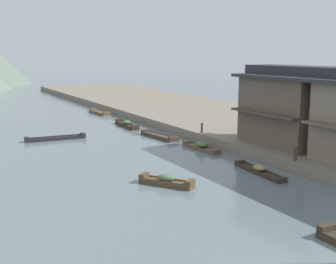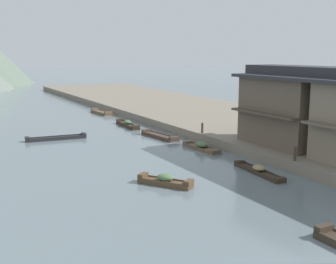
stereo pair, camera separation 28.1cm
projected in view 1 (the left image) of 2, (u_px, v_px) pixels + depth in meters
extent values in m
cube|color=slate|center=(229.00, 119.00, 49.47)|extent=(18.00, 110.00, 0.82)
cube|color=#33281E|center=(327.00, 227.00, 18.94)|extent=(0.87, 0.36, 0.26)
cube|color=#232326|center=(56.00, 139.00, 40.00)|extent=(5.49, 1.36, 0.23)
cube|color=#232326|center=(83.00, 134.00, 40.97)|extent=(0.43, 0.82, 0.21)
cube|color=#232326|center=(26.00, 138.00, 38.95)|extent=(0.43, 0.82, 0.21)
cube|color=#232326|center=(55.00, 136.00, 40.33)|extent=(4.92, 0.52, 0.08)
cube|color=#232326|center=(56.00, 138.00, 39.61)|extent=(4.92, 0.52, 0.08)
cube|color=#33281E|center=(127.00, 125.00, 47.08)|extent=(1.08, 5.20, 0.27)
cube|color=#33281E|center=(119.00, 120.00, 49.18)|extent=(0.79, 0.39, 0.24)
cube|color=#33281E|center=(135.00, 126.00, 44.89)|extent=(0.79, 0.39, 0.24)
cube|color=#33281E|center=(123.00, 124.00, 46.88)|extent=(0.28, 4.67, 0.08)
cube|color=#33281E|center=(130.00, 124.00, 47.22)|extent=(0.28, 4.67, 0.08)
ellipsoid|color=#4C6B42|center=(127.00, 122.00, 47.02)|extent=(0.82, 1.11, 0.43)
cube|color=brown|center=(166.00, 183.00, 26.30)|extent=(2.64, 3.33, 0.29)
cube|color=brown|center=(144.00, 175.00, 26.95)|extent=(0.84, 0.73, 0.26)
cube|color=brown|center=(190.00, 182.00, 25.54)|extent=(0.84, 0.73, 0.26)
cube|color=brown|center=(164.00, 182.00, 25.93)|extent=(1.72, 2.48, 0.08)
cube|color=brown|center=(169.00, 179.00, 26.60)|extent=(1.72, 2.48, 0.08)
ellipsoid|color=#4C6B42|center=(166.00, 177.00, 26.23)|extent=(1.24, 1.32, 0.42)
cube|color=brown|center=(100.00, 113.00, 56.76)|extent=(1.49, 4.63, 0.28)
cube|color=brown|center=(93.00, 109.00, 58.45)|extent=(1.03, 0.44, 0.25)
cube|color=brown|center=(107.00, 113.00, 54.96)|extent=(1.03, 0.44, 0.25)
cube|color=brown|center=(96.00, 112.00, 56.44)|extent=(0.41, 4.05, 0.08)
cube|color=brown|center=(103.00, 111.00, 57.00)|extent=(0.41, 4.05, 0.08)
cube|color=#423328|center=(159.00, 136.00, 40.94)|extent=(1.64, 5.01, 0.25)
cube|color=#423328|center=(146.00, 130.00, 42.75)|extent=(1.00, 0.47, 0.23)
cube|color=#423328|center=(174.00, 138.00, 39.05)|extent=(1.00, 0.47, 0.23)
cube|color=#423328|center=(155.00, 135.00, 40.63)|extent=(0.60, 4.40, 0.08)
cube|color=#423328|center=(163.00, 134.00, 41.19)|extent=(0.60, 4.40, 0.08)
cube|color=#33281E|center=(259.00, 172.00, 28.90)|extent=(1.25, 4.96, 0.19)
cube|color=#33281E|center=(240.00, 162.00, 30.95)|extent=(0.75, 0.43, 0.17)
cube|color=#33281E|center=(281.00, 179.00, 26.79)|extent=(0.75, 0.43, 0.17)
cube|color=#33281E|center=(255.00, 171.00, 28.74)|extent=(0.49, 4.40, 0.08)
cube|color=#33281E|center=(264.00, 170.00, 29.02)|extent=(0.49, 4.40, 0.08)
ellipsoid|color=olive|center=(259.00, 168.00, 28.85)|extent=(0.81, 1.08, 0.40)
cube|color=brown|center=(201.00, 148.00, 36.01)|extent=(1.18, 4.28, 0.20)
cube|color=brown|center=(188.00, 142.00, 37.62)|extent=(0.88, 0.41, 0.18)
cube|color=brown|center=(216.00, 151.00, 34.34)|extent=(0.88, 0.41, 0.18)
cube|color=brown|center=(197.00, 147.00, 35.76)|extent=(0.28, 3.73, 0.08)
cube|color=brown|center=(205.00, 146.00, 36.22)|extent=(0.28, 3.73, 0.08)
ellipsoid|color=#4C6B42|center=(201.00, 144.00, 35.95)|extent=(0.92, 1.25, 0.47)
cube|color=brown|center=(290.00, 111.00, 33.95)|extent=(4.84, 6.85, 5.20)
cube|color=#4D4135|center=(262.00, 114.00, 32.64)|extent=(0.70, 6.85, 0.16)
cube|color=#2D2D33|center=(291.00, 76.00, 33.45)|extent=(5.74, 7.75, 0.24)
cube|color=#2D2D33|center=(292.00, 70.00, 33.37)|extent=(2.90, 7.75, 0.70)
cylinder|color=#473828|center=(295.00, 153.00, 28.95)|extent=(0.20, 0.20, 0.96)
cylinder|color=#473828|center=(202.00, 128.00, 38.79)|extent=(0.20, 0.20, 0.93)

